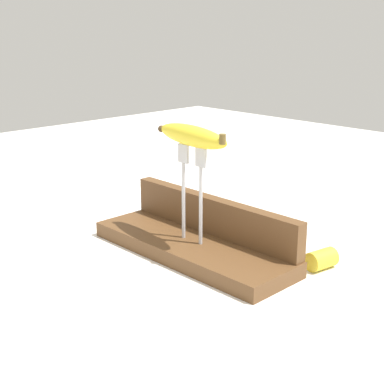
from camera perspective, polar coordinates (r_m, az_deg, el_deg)
ground_plane at (r=1.14m, az=0.00°, el=-6.34°), size 3.00×3.00×0.00m
wooden_board at (r=1.13m, az=0.00°, el=-5.62°), size 0.44×0.15×0.03m
board_backstop at (r=1.15m, az=2.17°, el=-2.38°), size 0.43×0.03×0.08m
fork_stand_center at (r=1.08m, az=-0.18°, el=0.62°), size 0.07×0.01×0.19m
banana_raised_center at (r=1.06m, az=-0.19°, el=5.63°), size 0.20×0.06×0.04m
banana_chunk_near at (r=1.10m, az=12.88°, el=-6.58°), size 0.05×0.06×0.04m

